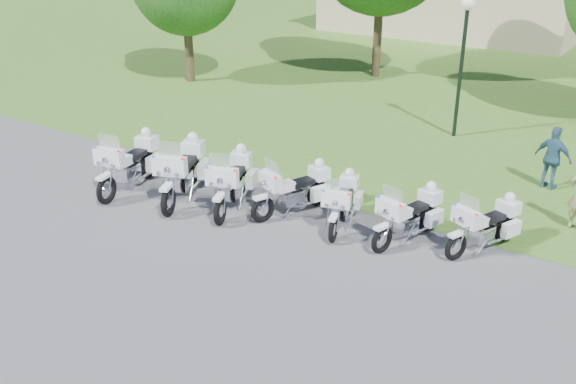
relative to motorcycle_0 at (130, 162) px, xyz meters
The scene contains 11 objects.
ground 4.88m from the motorcycle_0, 12.00° to the right, with size 100.00×100.00×0.00m, color #525257.
grass_lawn 26.43m from the motorcycle_0, 79.70° to the left, with size 100.00×48.00×0.01m, color #3B6B22.
motorcycle_0 is the anchor object (origin of this frame).
motorcycle_1 1.58m from the motorcycle_0, 10.66° to the left, with size 1.49×2.50×1.77m.
motorcycle_2 2.96m from the motorcycle_0, 10.69° to the left, with size 1.35×2.34×1.65m.
motorcycle_3 4.50m from the motorcycle_0, 14.04° to the left, with size 1.25×2.12×1.50m.
motorcycle_4 5.74m from the motorcycle_0, 11.35° to the left, with size 1.05×2.04×1.41m.
motorcycle_5 7.32m from the motorcycle_0, 10.21° to the left, with size 1.07×2.13×1.46m.
motorcycle_6 8.90m from the motorcycle_0, 11.64° to the left, with size 1.21×1.98×1.41m.
lamp_post 10.59m from the motorcycle_0, 57.24° to the left, with size 0.44×0.44×4.37m.
bystander_c 10.86m from the motorcycle_0, 33.09° to the left, with size 0.98×0.41×1.67m, color #335E7B.
Camera 1 is at (7.16, -9.63, 6.70)m, focal length 40.00 mm.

